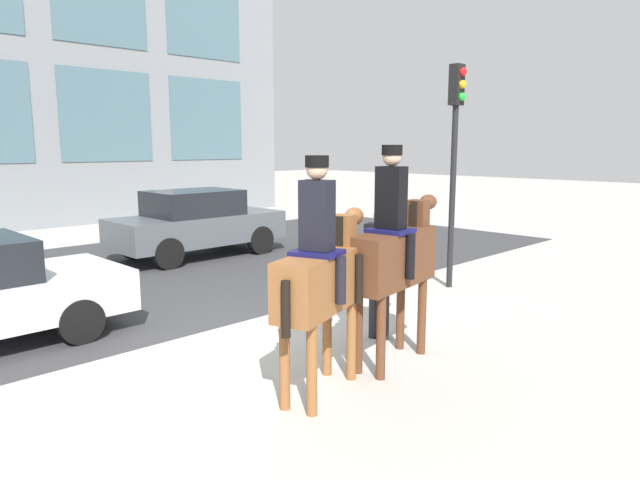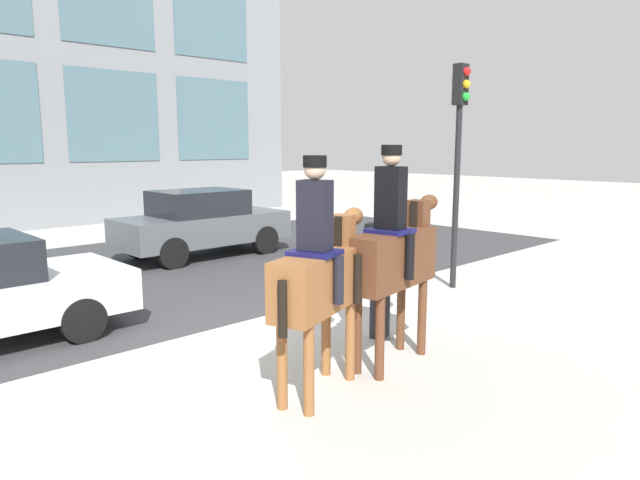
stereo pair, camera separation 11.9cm
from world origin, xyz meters
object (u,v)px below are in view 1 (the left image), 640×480
Objects in this scene: mounted_horse_companion at (394,252)px; pedestrian_bystander at (380,263)px; street_car_far_lane at (197,223)px; mounted_horse_lead at (322,274)px; traffic_light at (455,141)px.

pedestrian_bystander is at bearing 41.89° from mounted_horse_companion.
pedestrian_bystander reaches higher than street_car_far_lane.
mounted_horse_lead reaches higher than street_car_far_lane.
pedestrian_bystander is 3.76m from traffic_light.
mounted_horse_companion is 1.47× the size of pedestrian_bystander.
street_car_far_lane is (2.02, 7.54, -0.56)m from mounted_horse_companion.
pedestrian_bystander is 7.04m from street_car_far_lane.
mounted_horse_companion reaches higher than street_car_far_lane.
traffic_light is (5.02, 1.61, 1.42)m from mounted_horse_lead.
mounted_horse_companion reaches higher than pedestrian_bystander.
mounted_horse_companion is 4.32m from traffic_light.
mounted_horse_lead is 1.92m from pedestrian_bystander.
mounted_horse_companion is (1.24, 0.01, 0.07)m from mounted_horse_lead.
mounted_horse_lead is 0.96× the size of mounted_horse_companion.
traffic_light is (1.76, -5.94, 1.91)m from street_car_far_lane.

